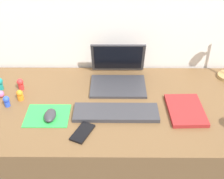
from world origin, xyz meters
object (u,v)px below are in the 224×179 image
object	(u,v)px
keyboard	(116,112)
notebook_pad	(186,110)
toy_figurine_red	(20,84)
mouse	(50,115)
toy_figurine_blue	(7,101)
laptop	(118,73)
cell_phone	(83,132)
toy_figurine_orange	(20,95)
toy_figurine_pink	(1,94)

from	to	relation	value
keyboard	notebook_pad	world-z (taller)	same
toy_figurine_red	mouse	bearing A→B (deg)	-50.37
toy_figurine_blue	laptop	bearing A→B (deg)	22.34
mouse	notebook_pad	world-z (taller)	mouse
keyboard	toy_figurine_red	xyz separation A→B (m)	(-0.51, 0.21, 0.03)
cell_phone	toy_figurine_blue	size ratio (longest dim) A/B	2.19
cell_phone	toy_figurine_orange	world-z (taller)	toy_figurine_orange
cell_phone	notebook_pad	world-z (taller)	notebook_pad
notebook_pad	toy_figurine_red	distance (m)	0.87
cell_phone	toy_figurine_blue	xyz separation A→B (m)	(-0.39, 0.20, 0.03)
toy_figurine_blue	keyboard	bearing A→B (deg)	-6.33
keyboard	toy_figurine_blue	distance (m)	0.55
keyboard	toy_figurine_pink	size ratio (longest dim) A/B	11.21
mouse	toy_figurine_orange	size ratio (longest dim) A/B	1.67
cell_phone	notebook_pad	xyz separation A→B (m)	(0.49, 0.16, 0.01)
laptop	cell_phone	distance (m)	0.46
cell_phone	toy_figurine_pink	xyz separation A→B (m)	(-0.45, 0.27, 0.01)
laptop	keyboard	distance (m)	0.29
keyboard	notebook_pad	distance (m)	0.34
laptop	toy_figurine_pink	size ratio (longest dim) A/B	8.20
mouse	toy_figurine_red	size ratio (longest dim) A/B	1.48
toy_figurine_pink	toy_figurine_blue	size ratio (longest dim) A/B	0.63
keyboard	mouse	bearing A→B (deg)	-173.42
mouse	notebook_pad	bearing A→B (deg)	4.97
toy_figurine_orange	laptop	bearing A→B (deg)	19.02
keyboard	toy_figurine_red	size ratio (longest dim) A/B	6.30
notebook_pad	toy_figurine_pink	world-z (taller)	toy_figurine_pink
keyboard	toy_figurine_orange	size ratio (longest dim) A/B	7.14
mouse	toy_figurine_blue	world-z (taller)	toy_figurine_blue
mouse	toy_figurine_red	xyz separation A→B (m)	(-0.20, 0.24, 0.01)
keyboard	toy_figurine_orange	world-z (taller)	toy_figurine_orange
mouse	notebook_pad	size ratio (longest dim) A/B	0.40
laptop	cell_phone	world-z (taller)	laptop
cell_phone	toy_figurine_pink	world-z (taller)	toy_figurine_pink
mouse	toy_figurine_blue	size ratio (longest dim) A/B	1.64
notebook_pad	toy_figurine_red	size ratio (longest dim) A/B	3.69
laptop	toy_figurine_orange	distance (m)	0.53
toy_figurine_pink	toy_figurine_orange	xyz separation A→B (m)	(0.11, -0.02, 0.01)
laptop	mouse	bearing A→B (deg)	-134.87
laptop	toy_figurine_orange	xyz separation A→B (m)	(-0.50, -0.17, -0.02)
toy_figurine_blue	toy_figurine_red	bearing A→B (deg)	77.82
keyboard	toy_figurine_orange	bearing A→B (deg)	166.85
keyboard	toy_figurine_blue	world-z (taller)	toy_figurine_blue
cell_phone	toy_figurine_orange	distance (m)	0.42
laptop	toy_figurine_red	bearing A→B (deg)	-171.11
laptop	keyboard	xyz separation A→B (m)	(-0.01, -0.29, -0.04)
toy_figurine_blue	toy_figurine_orange	bearing A→B (deg)	46.59
toy_figurine_orange	toy_figurine_blue	bearing A→B (deg)	-133.41
toy_figurine_orange	toy_figurine_blue	distance (m)	0.08
toy_figurine_pink	toy_figurine_orange	bearing A→B (deg)	-11.65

